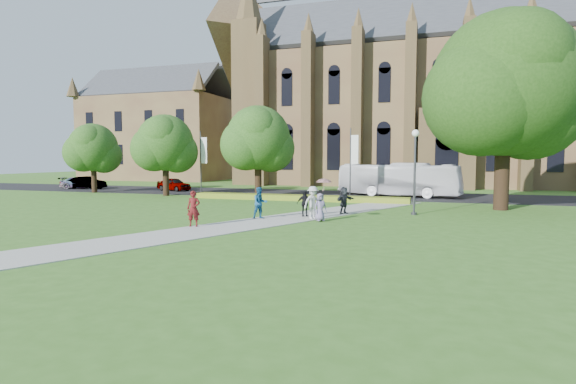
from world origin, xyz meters
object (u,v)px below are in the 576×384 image
(large_tree, at_px, (505,85))
(streetlamp, at_px, (415,161))
(car_0, at_px, (174,184))
(car_1, at_px, (87,183))
(pedestrian_0, at_px, (194,209))
(car_2, at_px, (81,183))
(tour_coach, at_px, (398,180))

(large_tree, bearing_deg, streetlamp, -140.71)
(car_0, distance_m, car_1, 10.80)
(pedestrian_0, bearing_deg, streetlamp, 22.27)
(car_1, distance_m, car_2, 1.07)
(large_tree, distance_m, car_0, 32.70)
(car_2, height_order, pedestrian_0, pedestrian_0)
(tour_coach, bearing_deg, car_2, 103.84)
(large_tree, relative_size, car_2, 2.95)
(tour_coach, xyz_separation_m, car_1, (-34.05, -0.78, -0.83))
(large_tree, distance_m, pedestrian_0, 21.94)
(car_1, bearing_deg, car_0, -89.84)
(large_tree, bearing_deg, car_0, 164.46)
(streetlamp, distance_m, car_2, 39.15)
(large_tree, relative_size, pedestrian_0, 7.27)
(car_0, height_order, car_1, same)
(tour_coach, relative_size, car_2, 2.44)
(streetlamp, bearing_deg, pedestrian_0, -140.63)
(pedestrian_0, bearing_deg, car_1, 123.33)
(car_1, bearing_deg, pedestrian_0, -132.47)
(streetlamp, relative_size, tour_coach, 0.48)
(car_0, xyz_separation_m, pedestrian_0, (14.66, -21.60, 0.23))
(car_1, bearing_deg, tour_coach, -91.58)
(car_2, bearing_deg, pedestrian_0, -147.16)
(tour_coach, bearing_deg, large_tree, -126.95)
(streetlamp, bearing_deg, tour_coach, 98.03)
(car_1, xyz_separation_m, pedestrian_0, (25.45, -21.03, 0.23))
(tour_coach, distance_m, car_1, 34.07)
(streetlamp, bearing_deg, car_2, 161.14)
(car_1, distance_m, pedestrian_0, 33.01)
(car_1, height_order, car_2, car_1)
(tour_coach, bearing_deg, car_1, 104.19)
(car_1, relative_size, car_2, 0.94)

